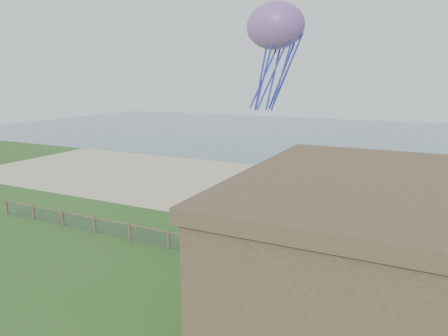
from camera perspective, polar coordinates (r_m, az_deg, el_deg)
The scene contains 6 objects.
ground at distance 19.54m, azimuth -10.44°, elevation -19.26°, with size 160.00×160.00×0.00m, color #29501B.
sand_beach at distance 38.06m, azimuth 9.51°, elevation -3.36°, with size 72.00×20.00×0.02m, color #C3B18C.
ocean at distance 80.54m, azimuth 18.54°, elevation 4.40°, with size 160.00×68.00×0.02m, color slate.
chainlink_fence at distance 23.79m, azimuth -1.77°, elevation -11.55°, with size 36.20×0.20×1.25m, color #4E3B2C, non-canonical shape.
picnic_table at distance 18.83m, azimuth 0.44°, elevation -19.09°, with size 1.68×1.27×0.71m, color brown, non-canonical shape.
octopus_kite at distance 29.87m, azimuth 7.22°, elevation 15.58°, with size 3.88×2.74×8.00m, color #E82452, non-canonical shape.
Camera 1 is at (10.16, -13.24, 10.16)m, focal length 32.00 mm.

